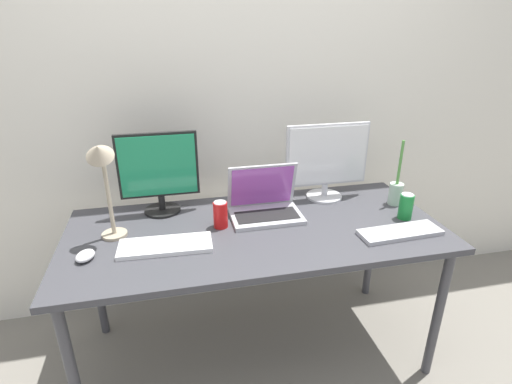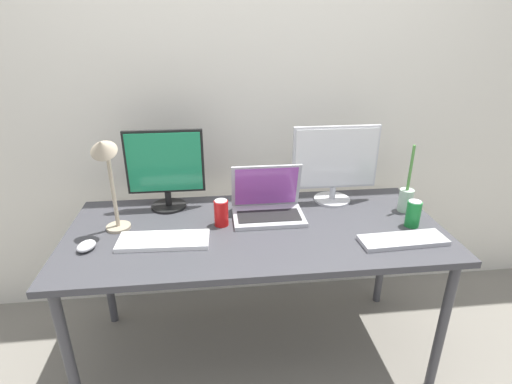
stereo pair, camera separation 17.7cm
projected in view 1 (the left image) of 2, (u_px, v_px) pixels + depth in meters
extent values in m
plane|color=gray|center=(256.00, 349.00, 2.14)|extent=(16.00, 16.00, 0.00)
cube|color=silver|center=(232.00, 85.00, 2.15)|extent=(7.00, 0.08, 2.60)
cylinder|color=#424247|center=(73.00, 376.00, 1.54)|extent=(0.04, 0.04, 0.71)
cylinder|color=#424247|center=(438.00, 314.00, 1.87)|extent=(0.04, 0.04, 0.71)
cylinder|color=#424247|center=(96.00, 279.00, 2.13)|extent=(0.04, 0.04, 0.71)
cylinder|color=#424247|center=(371.00, 245.00, 2.45)|extent=(0.04, 0.04, 0.71)
cube|color=#3D3D42|center=(256.00, 231.00, 1.85)|extent=(1.72, 0.77, 0.03)
cylinder|color=black|center=(163.00, 210.00, 2.00)|extent=(0.18, 0.18, 0.01)
cylinder|color=black|center=(162.00, 202.00, 1.99)|extent=(0.03, 0.03, 0.07)
cube|color=black|center=(158.00, 165.00, 1.91)|extent=(0.38, 0.02, 0.32)
cube|color=#1E8C59|center=(158.00, 166.00, 1.90)|extent=(0.36, 0.01, 0.29)
cylinder|color=silver|center=(324.00, 196.00, 2.16)|extent=(0.19, 0.19, 0.01)
cylinder|color=silver|center=(325.00, 189.00, 2.15)|extent=(0.03, 0.03, 0.07)
cube|color=silver|center=(327.00, 155.00, 2.07)|extent=(0.44, 0.02, 0.33)
cube|color=white|center=(328.00, 155.00, 2.06)|extent=(0.42, 0.01, 0.30)
cube|color=#B7B7BC|center=(266.00, 216.00, 1.94)|extent=(0.34, 0.24, 0.02)
cube|color=black|center=(267.00, 215.00, 1.92)|extent=(0.30, 0.13, 0.00)
cube|color=#B7B7BC|center=(262.00, 185.00, 1.97)|extent=(0.34, 0.07, 0.23)
cube|color=#A54CB2|center=(262.00, 186.00, 1.96)|extent=(0.31, 0.06, 0.21)
cube|color=#B2B2B7|center=(400.00, 232.00, 1.78)|extent=(0.38, 0.14, 0.02)
cube|color=white|center=(166.00, 246.00, 1.68)|extent=(0.39, 0.17, 0.02)
ellipsoid|color=silver|center=(85.00, 256.00, 1.59)|extent=(0.10, 0.11, 0.04)
cylinder|color=#197F33|center=(406.00, 207.00, 1.91)|extent=(0.07, 0.07, 0.12)
cylinder|color=silver|center=(408.00, 195.00, 1.89)|extent=(0.06, 0.06, 0.00)
cylinder|color=red|center=(220.00, 215.00, 1.83)|extent=(0.07, 0.07, 0.12)
cylinder|color=silver|center=(220.00, 202.00, 1.81)|extent=(0.06, 0.06, 0.00)
cylinder|color=#B2D1B7|center=(396.00, 194.00, 2.06)|extent=(0.07, 0.07, 0.11)
cylinder|color=#519342|center=(400.00, 163.00, 2.00)|extent=(0.01, 0.01, 0.23)
cylinder|color=tan|center=(115.00, 234.00, 1.77)|extent=(0.11, 0.11, 0.01)
cylinder|color=tan|center=(108.00, 195.00, 1.70)|extent=(0.02, 0.02, 0.37)
cone|color=tan|center=(99.00, 151.00, 1.56)|extent=(0.11, 0.12, 0.11)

